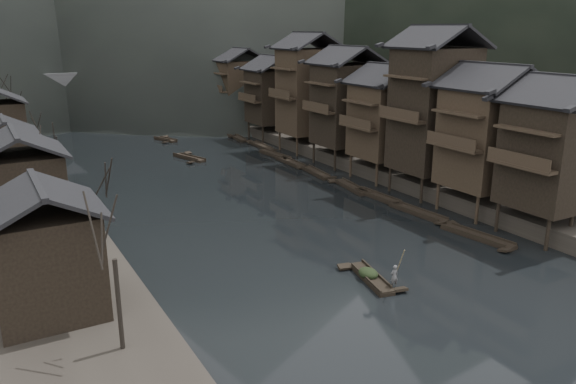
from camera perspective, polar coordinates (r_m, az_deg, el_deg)
water at (r=45.58m, az=3.10°, el=-4.96°), size 300.00×300.00×0.00m
right_bank at (r=96.64m, az=7.90°, el=6.89°), size 40.00×200.00×1.80m
stilt_houses at (r=68.27m, az=6.98°, el=9.90°), size 9.00×67.60×17.08m
left_houses at (r=56.89m, az=-26.45°, el=3.60°), size 8.10×53.20×8.73m
bare_trees at (r=63.20m, az=-23.77°, el=5.60°), size 3.75×74.56×7.50m
moored_sampans at (r=71.27m, az=0.54°, el=3.11°), size 3.15×66.92×0.46m
midriver_boats at (r=80.35m, az=-11.11°, el=4.32°), size 3.70×19.20×0.45m
stone_bridge at (r=110.70m, az=-17.63°, el=9.68°), size 40.00×6.00×9.00m
hero_sampan at (r=39.02m, az=8.42°, el=-8.60°), size 2.20×5.56×0.44m
cargo_heap at (r=38.92m, az=8.17°, el=-7.69°), size 1.21×1.58×0.73m
boatman at (r=37.53m, az=10.76°, el=-8.06°), size 0.58×0.40×1.56m
bamboo_pole at (r=36.61m, az=11.23°, el=-4.05°), size 1.00×2.31×3.97m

